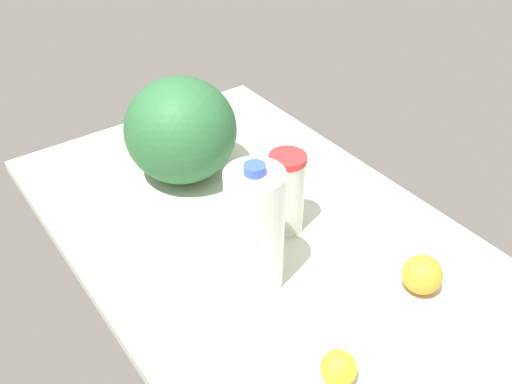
{
  "coord_description": "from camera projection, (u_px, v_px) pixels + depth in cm",
  "views": [
    {
      "loc": [
        79.01,
        -56.95,
        86.17
      ],
      "look_at": [
        0.0,
        0.0,
        13.0
      ],
      "focal_mm": 40.0,
      "sensor_mm": 36.0,
      "label": 1
    }
  ],
  "objects": [
    {
      "name": "countertop",
      "position": [
        256.0,
        233.0,
        1.29
      ],
      "size": [
        120.0,
        76.0,
        3.0
      ],
      "primitive_type": "cube",
      "color": "beige",
      "rests_on": "ground"
    },
    {
      "name": "tumbler_cup",
      "position": [
        286.0,
        193.0,
        1.22
      ],
      "size": [
        8.04,
        8.04,
        19.12
      ],
      "color": "silver",
      "rests_on": "countertop"
    },
    {
      "name": "milk_jug",
      "position": [
        255.0,
        230.0,
        1.07
      ],
      "size": [
        11.28,
        11.28,
        27.96
      ],
      "color": "white",
      "rests_on": "countertop"
    },
    {
      "name": "watermelon",
      "position": [
        181.0,
        130.0,
        1.37
      ],
      "size": [
        27.1,
        27.1,
        25.65
      ],
      "primitive_type": "ellipsoid",
      "color": "#285E33",
      "rests_on": "countertop"
    },
    {
      "name": "orange_beside_bowl",
      "position": [
        422.0,
        275.0,
        1.11
      ],
      "size": [
        7.86,
        7.86,
        7.86
      ],
      "primitive_type": "sphere",
      "color": "orange",
      "rests_on": "countertop"
    },
    {
      "name": "lemon_by_jug",
      "position": [
        338.0,
        368.0,
        0.94
      ],
      "size": [
        6.18,
        6.18,
        6.18
      ],
      "primitive_type": "sphere",
      "color": "yellow",
      "rests_on": "countertop"
    }
  ]
}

